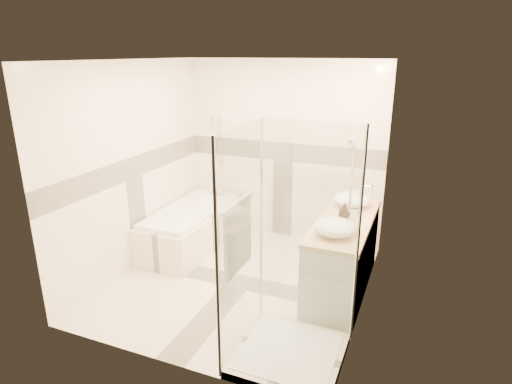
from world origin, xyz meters
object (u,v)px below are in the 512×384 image
at_px(shower_enclosure, 281,302).
at_px(vessel_sink_near, 351,199).
at_px(vessel_sink_far, 335,227).
at_px(amenity_bottle_b, 345,210).
at_px(bathtub, 191,225).
at_px(amenity_bottle_a, 343,213).
at_px(vanity, 343,255).

distance_m(shower_enclosure, vessel_sink_near, 1.80).
distance_m(vessel_sink_far, amenity_bottle_b, 0.51).
bearing_deg(amenity_bottle_b, vessel_sink_far, -90.00).
xyz_separation_m(bathtub, vessel_sink_far, (2.13, -0.81, 0.63)).
xyz_separation_m(vessel_sink_far, amenity_bottle_a, (0.00, 0.39, 0.01)).
height_order(bathtub, shower_enclosure, shower_enclosure).
relative_size(bathtub, amenity_bottle_a, 9.36).
xyz_separation_m(bathtub, amenity_bottle_b, (2.13, -0.30, 0.62)).
bearing_deg(bathtub, amenity_bottle_a, -11.00).
relative_size(vessel_sink_near, amenity_bottle_a, 2.31).
distance_m(bathtub, amenity_bottle_b, 2.24).
bearing_deg(bathtub, vessel_sink_near, 2.80).
xyz_separation_m(amenity_bottle_a, amenity_bottle_b, (0.00, 0.12, -0.01)).
distance_m(shower_enclosure, amenity_bottle_a, 1.31).
bearing_deg(vessel_sink_far, vanity, 87.49).
relative_size(bathtub, vanity, 1.05).
height_order(bathtub, vanity, vanity).
bearing_deg(amenity_bottle_b, vanity, -68.99).
bearing_deg(vanity, bathtub, 170.75).
distance_m(shower_enclosure, amenity_bottle_b, 1.42).
relative_size(vanity, vessel_sink_far, 3.92).
height_order(shower_enclosure, vessel_sink_far, shower_enclosure).
height_order(shower_enclosure, vessel_sink_near, shower_enclosure).
distance_m(vanity, vessel_sink_near, 0.68).
bearing_deg(bathtub, vanity, -9.25).
xyz_separation_m(vanity, amenity_bottle_b, (-0.02, 0.05, 0.51)).
bearing_deg(amenity_bottle_b, amenity_bottle_a, -90.00).
relative_size(shower_enclosure, vessel_sink_near, 4.86).
height_order(vanity, amenity_bottle_b, amenity_bottle_b).
xyz_separation_m(vanity, shower_enclosure, (-0.29, -1.27, 0.08)).
relative_size(vanity, amenity_bottle_b, 9.87).
bearing_deg(amenity_bottle_a, shower_enclosure, -102.74).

